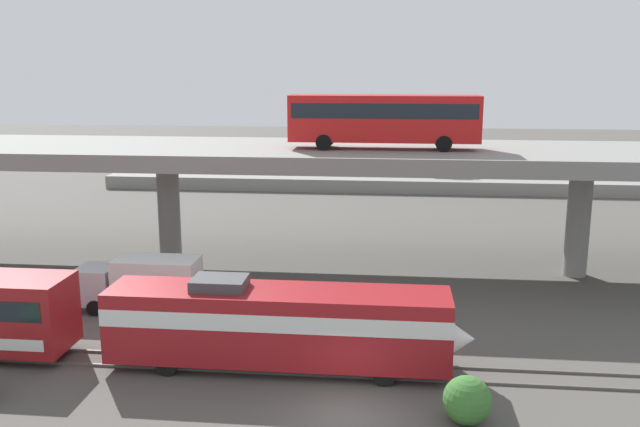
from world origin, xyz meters
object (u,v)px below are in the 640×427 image
at_px(service_truck_east, 142,282).
at_px(parked_car_1, 241,163).
at_px(parked_car_6, 333,165).
at_px(transit_bus_on_overpass, 384,116).
at_px(parked_car_4, 394,167).
at_px(parked_car_5, 451,170).
at_px(parked_car_2, 470,166).
at_px(parked_car_3, 531,166).
at_px(parked_car_0, 441,162).
at_px(train_locomotive, 295,323).

distance_m(service_truck_east, parked_car_1, 44.69).
bearing_deg(parked_car_6, transit_bus_on_overpass, 99.98).
bearing_deg(parked_car_1, parked_car_4, -5.34).
bearing_deg(parked_car_5, parked_car_2, -125.46).
bearing_deg(parked_car_3, transit_bus_on_overpass, -114.29).
bearing_deg(parked_car_5, parked_car_0, -82.96).
bearing_deg(parked_car_3, train_locomotive, -111.20).
bearing_deg(parked_car_0, train_locomotive, 79.48).
relative_size(transit_bus_on_overpass, parked_car_6, 2.67).
distance_m(parked_car_4, parked_car_6, 7.15).
bearing_deg(transit_bus_on_overpass, parked_car_1, -64.25).
height_order(train_locomotive, parked_car_3, train_locomotive).
bearing_deg(parked_car_0, parked_car_6, 15.96).
distance_m(parked_car_2, parked_car_5, 4.13).
bearing_deg(transit_bus_on_overpass, service_truck_east, 33.50).
height_order(parked_car_0, parked_car_2, same).
distance_m(train_locomotive, parked_car_6, 50.46).
distance_m(service_truck_east, parked_car_3, 54.25).
relative_size(parked_car_3, parked_car_5, 0.97).
height_order(service_truck_east, parked_car_5, service_truck_east).
relative_size(parked_car_4, parked_car_5, 0.92).
bearing_deg(transit_bus_on_overpass, parked_car_3, -114.29).
height_order(parked_car_2, parked_car_3, same).
xyz_separation_m(parked_car_2, parked_car_5, (-2.40, -3.37, -0.00)).
relative_size(train_locomotive, parked_car_1, 3.64).
relative_size(parked_car_1, parked_car_5, 0.96).
xyz_separation_m(parked_car_0, parked_car_3, (10.14, -2.01, 0.00)).
relative_size(train_locomotive, transit_bus_on_overpass, 1.36).
relative_size(service_truck_east, parked_car_0, 1.51).
relative_size(transit_bus_on_overpass, parked_car_3, 2.67).
distance_m(train_locomotive, parked_car_3, 55.76).
distance_m(parked_car_2, parked_car_3, 7.02).
relative_size(service_truck_east, parked_car_1, 1.51).
relative_size(parked_car_3, parked_car_4, 1.05).
distance_m(transit_bus_on_overpass, parked_car_4, 35.08).
bearing_deg(parked_car_4, parked_car_0, -140.22).
bearing_deg(parked_car_1, service_truck_east, -84.65).
bearing_deg(train_locomotive, service_truck_east, 145.32).
bearing_deg(transit_bus_on_overpass, train_locomotive, 76.77).
relative_size(train_locomotive, parked_car_5, 3.51).
relative_size(parked_car_0, parked_car_2, 0.96).
bearing_deg(parked_car_1, transit_bus_on_overpass, -64.25).
distance_m(parked_car_1, parked_car_3, 33.86).
distance_m(service_truck_east, parked_car_5, 45.93).
xyz_separation_m(parked_car_2, parked_car_3, (6.97, 0.85, -0.00)).
bearing_deg(parked_car_5, parked_car_3, -155.77).
bearing_deg(parked_car_3, parked_car_6, -175.98).
distance_m(parked_car_3, parked_car_4, 15.89).
distance_m(parked_car_0, parked_car_2, 4.27).
relative_size(parked_car_0, parked_car_5, 0.97).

